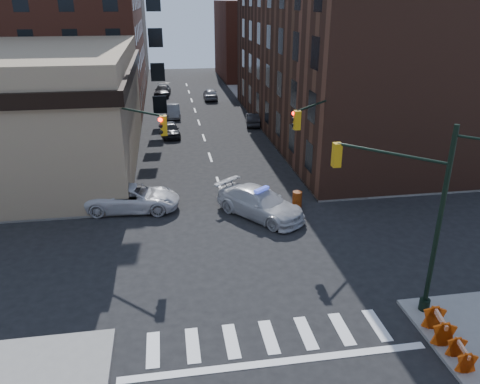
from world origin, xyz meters
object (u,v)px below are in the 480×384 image
object	(u,v)px
pedestrian_a	(83,178)
barrel_bank	(155,206)
pedestrian_b	(69,202)
parked_car_wnear	(170,129)
barricade_se_a	(439,326)
pickup	(133,198)
barricade_nw_a	(83,200)
parked_car_enear	(253,119)
parked_car_wfar	(173,111)
police_car	(260,203)
barrel_road	(297,200)

from	to	relation	value
pedestrian_a	barrel_bank	distance (m)	6.20
pedestrian_b	barrel_bank	bearing A→B (deg)	-30.35
parked_car_wnear	barricade_se_a	distance (m)	32.46
pickup	barricade_se_a	xyz separation A→B (m)	(12.20, -14.33, -0.15)
pedestrian_b	barrel_bank	distance (m)	5.15
pickup	barrel_bank	bearing A→B (deg)	-112.63
pickup	pedestrian_b	distance (m)	3.80
barrel_bank	barricade_nw_a	size ratio (longest dim) A/B	0.83
parked_car_enear	pedestrian_a	size ratio (longest dim) A/B	2.05
pickup	pedestrian_b	bearing A→B (deg)	101.06
pickup	pedestrian_b	size ratio (longest dim) A/B	3.70
parked_car_wfar	pedestrian_b	distance (m)	25.82
parked_car_enear	barricade_nw_a	xyz separation A→B (m)	(-14.43, -19.06, -0.04)
barricade_nw_a	pickup	bearing A→B (deg)	-13.56
police_car	pedestrian_b	world-z (taller)	police_car
barricade_se_a	parked_car_enear	bearing A→B (deg)	11.45
pedestrian_a	barrel_bank	world-z (taller)	pedestrian_a
pickup	barrel_bank	distance (m)	1.55
parked_car_wnear	pedestrian_a	xyz separation A→B (m)	(-6.11, -13.52, 0.41)
pickup	barricade_se_a	size ratio (longest dim) A/B	4.31
pedestrian_b	pedestrian_a	bearing A→B (deg)	58.48
parked_car_wnear	barricade_nw_a	bearing A→B (deg)	-115.15
barrel_road	barricade_nw_a	distance (m)	13.49
parked_car_enear	pedestrian_b	world-z (taller)	pedestrian_b
parked_car_enear	police_car	bearing A→B (deg)	88.34
pedestrian_b	parked_car_wnear	bearing A→B (deg)	43.35
pickup	parked_car_wfar	world-z (taller)	pickup
police_car	barricade_se_a	distance (m)	12.95
pedestrian_a	parked_car_wnear	bearing A→B (deg)	84.62
police_car	parked_car_enear	xyz separation A→B (m)	(3.65, 21.89, -0.22)
parked_car_wfar	barricade_nw_a	bearing A→B (deg)	-105.80
barrel_bank	barricade_se_a	bearing A→B (deg)	-51.37
pedestrian_a	pedestrian_b	xyz separation A→B (m)	(-0.35, -3.52, -0.17)
pedestrian_a	parked_car_wfar	bearing A→B (deg)	91.80
barrel_road	barricade_nw_a	bearing A→B (deg)	171.64
parked_car_wnear	barrel_road	world-z (taller)	parked_car_wnear
police_car	parked_car_wfar	xyz separation A→B (m)	(-4.49, 26.75, -0.17)
pedestrian_a	parked_car_enear	bearing A→B (deg)	67.18
parked_car_enear	barricade_nw_a	size ratio (longest dim) A/B	3.27
parked_car_wnear	pickup	bearing A→B (deg)	-104.41
pedestrian_a	barricade_nw_a	size ratio (longest dim) A/B	1.60
parked_car_wfar	barrel_road	world-z (taller)	parked_car_wfar
barrel_bank	barricade_nw_a	distance (m)	4.66
barrel_bank	police_car	bearing A→B (deg)	-13.18
pedestrian_a	barrel_road	size ratio (longest dim) A/B	1.77
pedestrian_a	pedestrian_b	bearing A→B (deg)	-76.68
pickup	barrel_road	xyz separation A→B (m)	(10.22, -1.34, -0.26)
parked_car_wfar	parked_car_enear	size ratio (longest dim) A/B	1.08
parked_car_wnear	pedestrian_b	bearing A→B (deg)	-116.08
parked_car_wnear	pedestrian_a	size ratio (longest dim) A/B	2.12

